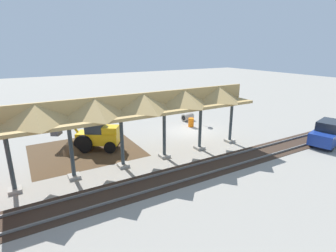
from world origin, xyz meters
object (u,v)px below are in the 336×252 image
concrete_pipe (188,117)px  distant_parked_car (328,133)px  traffic_barrel (191,122)px  backhoe (96,134)px  stop_sign (200,109)px

concrete_pipe → distant_parked_car: (-5.86, 11.88, 0.59)m
concrete_pipe → traffic_barrel: size_ratio=1.55×
backhoe → distant_parked_car: bearing=153.3°
backhoe → stop_sign: bearing=-171.8°
concrete_pipe → distant_parked_car: distant_parked_car is taller
stop_sign → distant_parked_car: size_ratio=0.49×
stop_sign → backhoe: 11.45m
stop_sign → traffic_barrel: size_ratio=2.46×
traffic_barrel → concrete_pipe: bearing=-115.7°
stop_sign → distant_parked_car: (-5.51, 10.09, -0.61)m
concrete_pipe → distant_parked_car: 13.26m
traffic_barrel → backhoe: bearing=7.6°
stop_sign → backhoe: size_ratio=0.45×
stop_sign → concrete_pipe: 2.18m
backhoe → traffic_barrel: size_ratio=5.51×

